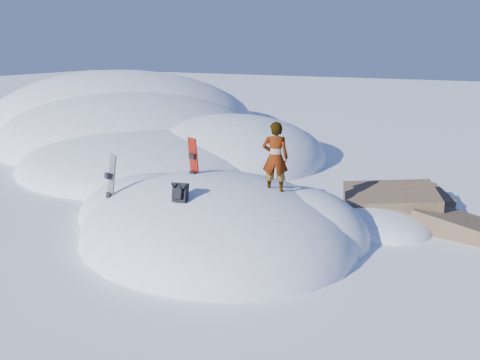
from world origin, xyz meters
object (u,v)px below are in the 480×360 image
at_px(backpack, 180,193).
at_px(person, 275,157).
at_px(snowboard_red, 194,167).
at_px(snowboard_dark, 110,188).

distance_m(backpack, person, 2.30).
bearing_deg(snowboard_red, snowboard_dark, -130.62).
height_order(backpack, person, person).
height_order(snowboard_red, backpack, snowboard_red).
relative_size(backpack, person, 0.30).
xyz_separation_m(snowboard_dark, person, (3.92, 1.12, 0.94)).
distance_m(snowboard_dark, backpack, 2.48).
xyz_separation_m(snowboard_red, snowboard_dark, (-1.72, -1.15, -0.47)).
height_order(snowboard_red, person, person).
bearing_deg(snowboard_red, backpack, -52.19).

